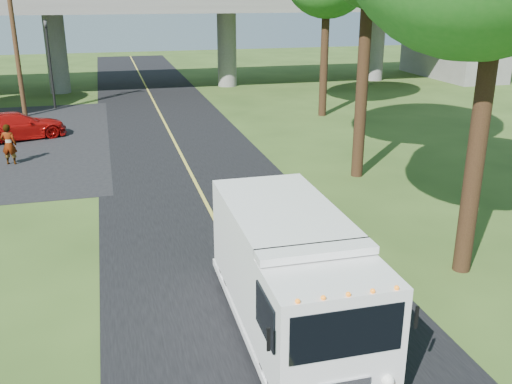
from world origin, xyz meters
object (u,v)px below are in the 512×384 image
object	(u,v)px
pedestrian	(9,144)
utility_pole	(14,33)
traffic_signal	(49,55)
red_sedan	(16,126)
step_van	(291,271)

from	to	relation	value
pedestrian	utility_pole	bearing A→B (deg)	-73.33
traffic_signal	red_sedan	world-z (taller)	traffic_signal
red_sedan	pedestrian	distance (m)	4.43
step_van	red_sedan	size ratio (longest dim) A/B	1.33
utility_pole	pedestrian	distance (m)	10.67
traffic_signal	step_van	size ratio (longest dim) A/B	0.86
pedestrian	red_sedan	bearing A→B (deg)	-72.89
traffic_signal	utility_pole	xyz separation A→B (m)	(-1.50, -2.00, 1.40)
red_sedan	pedestrian	world-z (taller)	pedestrian
step_van	pedestrian	distance (m)	16.27
traffic_signal	pedestrian	distance (m)	12.24
utility_pole	pedestrian	world-z (taller)	utility_pole
traffic_signal	step_van	distance (m)	27.31
red_sedan	pedestrian	size ratio (longest dim) A/B	2.67
utility_pole	red_sedan	xyz separation A→B (m)	(0.27, -5.55, -3.94)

